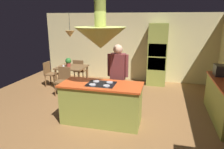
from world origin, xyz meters
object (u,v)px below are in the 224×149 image
at_px(person_at_island, 118,74).
at_px(chair_by_back_wall, 79,69).
at_px(kitchen_island, 101,103).
at_px(chair_facing_island, 63,79).
at_px(potted_plant_on_table, 68,62).
at_px(dining_table, 72,70).
at_px(microwave_on_counter, 224,71).
at_px(cup_on_table, 63,66).
at_px(oven_tower, 157,55).
at_px(chair_at_corner, 50,72).

height_order(person_at_island, chair_by_back_wall, person_at_island).
bearing_deg(kitchen_island, chair_facing_island, 139.51).
xyz_separation_m(kitchen_island, potted_plant_on_table, (-1.80, 2.08, 0.46)).
bearing_deg(chair_facing_island, potted_plant_on_table, 99.49).
distance_m(dining_table, chair_facing_island, 0.66).
bearing_deg(microwave_on_counter, potted_plant_on_table, 171.78).
relative_size(kitchen_island, chair_by_back_wall, 2.13).
bearing_deg(cup_on_table, microwave_on_counter, -5.80).
bearing_deg(person_at_island, oven_tower, 71.40).
distance_m(person_at_island, chair_facing_island, 2.15).
bearing_deg(potted_plant_on_table, chair_at_corner, 178.15).
bearing_deg(microwave_on_counter, dining_table, 171.29).
bearing_deg(microwave_on_counter, cup_on_table, 174.20).
xyz_separation_m(person_at_island, chair_facing_island, (-1.93, 0.79, -0.51)).
distance_m(oven_tower, chair_facing_island, 3.38).
bearing_deg(chair_at_corner, potted_plant_on_table, -91.85).
bearing_deg(person_at_island, dining_table, 143.42).
xyz_separation_m(kitchen_island, microwave_on_counter, (2.84, 1.40, 0.60)).
relative_size(dining_table, chair_at_corner, 1.10).
distance_m(dining_table, potted_plant_on_table, 0.30).
bearing_deg(person_at_island, potted_plant_on_table, 145.31).
bearing_deg(chair_facing_island, person_at_island, -22.12).
relative_size(kitchen_island, dining_table, 1.93).
xyz_separation_m(kitchen_island, dining_table, (-1.70, 2.10, 0.18)).
distance_m(dining_table, chair_by_back_wall, 0.66).
bearing_deg(chair_by_back_wall, kitchen_island, 121.74).
relative_size(chair_by_back_wall, cup_on_table, 9.67).
distance_m(kitchen_island, potted_plant_on_table, 2.79).
relative_size(dining_table, cup_on_table, 10.65).
height_order(chair_facing_island, potted_plant_on_table, potted_plant_on_table).
bearing_deg(microwave_on_counter, person_at_island, -164.18).
bearing_deg(cup_on_table, chair_facing_island, -65.40).
height_order(cup_on_table, microwave_on_counter, microwave_on_counter).
xyz_separation_m(chair_facing_island, microwave_on_counter, (4.54, -0.05, 0.57)).
height_order(chair_facing_island, microwave_on_counter, microwave_on_counter).
distance_m(kitchen_island, chair_at_corner, 3.31).
height_order(person_at_island, potted_plant_on_table, person_at_island).
bearing_deg(person_at_island, chair_by_back_wall, 132.85).
relative_size(person_at_island, potted_plant_on_table, 5.82).
relative_size(kitchen_island, microwave_on_counter, 4.03).
bearing_deg(oven_tower, microwave_on_counter, -46.58).
xyz_separation_m(person_at_island, cup_on_table, (-2.13, 1.22, -0.20)).
bearing_deg(kitchen_island, chair_at_corner, 140.62).
xyz_separation_m(dining_table, chair_facing_island, (0.00, -0.65, -0.15)).
height_order(oven_tower, chair_by_back_wall, oven_tower).
height_order(oven_tower, cup_on_table, oven_tower).
relative_size(person_at_island, microwave_on_counter, 3.80).
distance_m(chair_by_back_wall, microwave_on_counter, 4.77).
height_order(dining_table, cup_on_table, cup_on_table).
xyz_separation_m(dining_table, chair_at_corner, (-0.86, -0.00, -0.15)).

